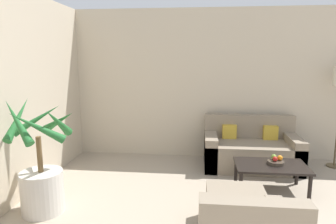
{
  "coord_description": "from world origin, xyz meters",
  "views": [
    {
      "loc": [
        -1.09,
        0.62,
        1.82
      ],
      "look_at": [
        -1.57,
        5.17,
        1.0
      ],
      "focal_mm": 32.0,
      "sensor_mm": 36.0,
      "label": 1
    }
  ],
  "objects_px": {
    "fruit_bowl": "(276,163)",
    "apple_green": "(274,157)",
    "potted_palm": "(41,176)",
    "coffee_table": "(271,168)",
    "sofa_loveseat": "(251,150)",
    "ottoman": "(235,207)",
    "orange_fruit": "(280,158)",
    "apple_red": "(275,159)"
  },
  "relations": [
    {
      "from": "potted_palm",
      "to": "apple_red",
      "type": "bearing_deg",
      "value": 17.08
    },
    {
      "from": "sofa_loveseat",
      "to": "apple_green",
      "type": "relative_size",
      "value": 20.76
    },
    {
      "from": "sofa_loveseat",
      "to": "apple_green",
      "type": "bearing_deg",
      "value": -78.69
    },
    {
      "from": "apple_red",
      "to": "ottoman",
      "type": "bearing_deg",
      "value": -124.21
    },
    {
      "from": "sofa_loveseat",
      "to": "ottoman",
      "type": "distance_m",
      "value": 1.93
    },
    {
      "from": "sofa_loveseat",
      "to": "apple_red",
      "type": "xyz_separation_m",
      "value": [
        0.17,
        -0.93,
        0.17
      ]
    },
    {
      "from": "sofa_loveseat",
      "to": "apple_red",
      "type": "relative_size",
      "value": 22.98
    },
    {
      "from": "coffee_table",
      "to": "ottoman",
      "type": "height_order",
      "value": "ottoman"
    },
    {
      "from": "apple_green",
      "to": "ottoman",
      "type": "relative_size",
      "value": 0.12
    },
    {
      "from": "orange_fruit",
      "to": "coffee_table",
      "type": "bearing_deg",
      "value": -155.74
    },
    {
      "from": "sofa_loveseat",
      "to": "coffee_table",
      "type": "height_order",
      "value": "sofa_loveseat"
    },
    {
      "from": "orange_fruit",
      "to": "apple_green",
      "type": "bearing_deg",
      "value": 158.46
    },
    {
      "from": "fruit_bowl",
      "to": "apple_green",
      "type": "distance_m",
      "value": 0.09
    },
    {
      "from": "apple_red",
      "to": "ottoman",
      "type": "distance_m",
      "value": 1.16
    },
    {
      "from": "potted_palm",
      "to": "apple_green",
      "type": "relative_size",
      "value": 18.69
    },
    {
      "from": "sofa_loveseat",
      "to": "ottoman",
      "type": "relative_size",
      "value": 2.47
    },
    {
      "from": "apple_green",
      "to": "coffee_table",
      "type": "bearing_deg",
      "value": -120.47
    },
    {
      "from": "ottoman",
      "to": "coffee_table",
      "type": "bearing_deg",
      "value": 57.72
    },
    {
      "from": "coffee_table",
      "to": "apple_green",
      "type": "relative_size",
      "value": 12.94
    },
    {
      "from": "sofa_loveseat",
      "to": "fruit_bowl",
      "type": "distance_m",
      "value": 0.94
    },
    {
      "from": "potted_palm",
      "to": "coffee_table",
      "type": "xyz_separation_m",
      "value": [
        2.84,
        0.88,
        -0.12
      ]
    },
    {
      "from": "fruit_bowl",
      "to": "orange_fruit",
      "type": "relative_size",
      "value": 3.09
    },
    {
      "from": "sofa_loveseat",
      "to": "coffee_table",
      "type": "relative_size",
      "value": 1.6
    },
    {
      "from": "potted_palm",
      "to": "orange_fruit",
      "type": "xyz_separation_m",
      "value": [
        2.97,
        0.94,
        0.01
      ]
    },
    {
      "from": "potted_palm",
      "to": "coffee_table",
      "type": "bearing_deg",
      "value": 17.21
    },
    {
      "from": "sofa_loveseat",
      "to": "orange_fruit",
      "type": "xyz_separation_m",
      "value": [
        0.25,
        -0.88,
        0.18
      ]
    },
    {
      "from": "apple_red",
      "to": "fruit_bowl",
      "type": "bearing_deg",
      "value": 42.56
    },
    {
      "from": "orange_fruit",
      "to": "ottoman",
      "type": "bearing_deg",
      "value": -125.92
    },
    {
      "from": "apple_red",
      "to": "orange_fruit",
      "type": "distance_m",
      "value": 0.09
    },
    {
      "from": "fruit_bowl",
      "to": "ottoman",
      "type": "distance_m",
      "value": 1.17
    },
    {
      "from": "coffee_table",
      "to": "orange_fruit",
      "type": "height_order",
      "value": "orange_fruit"
    },
    {
      "from": "fruit_bowl",
      "to": "apple_green",
      "type": "bearing_deg",
      "value": 103.99
    },
    {
      "from": "orange_fruit",
      "to": "ottoman",
      "type": "height_order",
      "value": "orange_fruit"
    },
    {
      "from": "potted_palm",
      "to": "apple_red",
      "type": "xyz_separation_m",
      "value": [
        2.89,
        0.89,
        0.01
      ]
    },
    {
      "from": "fruit_bowl",
      "to": "apple_red",
      "type": "relative_size",
      "value": 3.33
    },
    {
      "from": "apple_green",
      "to": "orange_fruit",
      "type": "bearing_deg",
      "value": -21.54
    },
    {
      "from": "coffee_table",
      "to": "potted_palm",
      "type": "bearing_deg",
      "value": -162.79
    },
    {
      "from": "ottoman",
      "to": "apple_red",
      "type": "bearing_deg",
      "value": 55.79
    },
    {
      "from": "potted_palm",
      "to": "fruit_bowl",
      "type": "relative_size",
      "value": 6.21
    },
    {
      "from": "fruit_bowl",
      "to": "potted_palm",
      "type": "bearing_deg",
      "value": -162.73
    },
    {
      "from": "potted_palm",
      "to": "sofa_loveseat",
      "type": "relative_size",
      "value": 0.9
    },
    {
      "from": "potted_palm",
      "to": "apple_green",
      "type": "xyz_separation_m",
      "value": [
        2.9,
        0.97,
        0.01
      ]
    }
  ]
}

